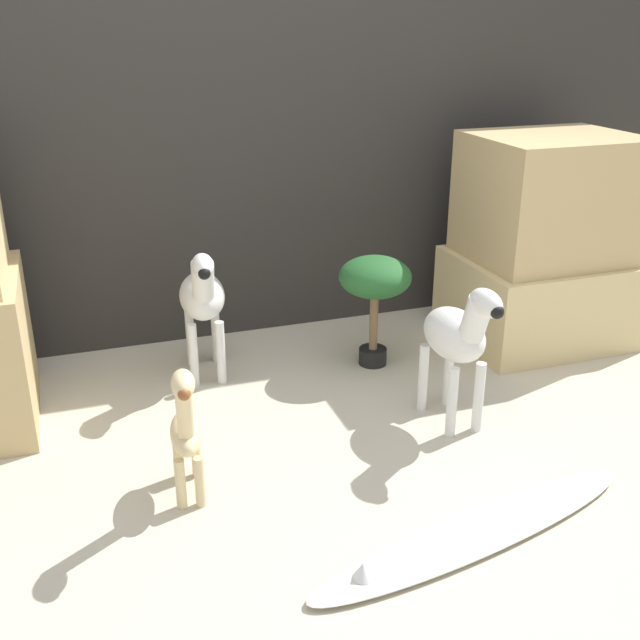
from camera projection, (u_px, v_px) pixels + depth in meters
The scene contains 8 objects.
ground_plane at pixel (347, 497), 2.51m from camera, with size 14.00×14.00×0.00m, color beige.
wall_back at pixel (230, 108), 3.43m from camera, with size 6.40×0.08×2.20m.
rock_pillar_right at pixel (544, 246), 3.59m from camera, with size 0.81×0.67×0.99m.
zebra_right at pixel (458, 336), 2.82m from camera, with size 0.21×0.45×0.61m.
zebra_left at pixel (203, 297), 3.21m from camera, with size 0.23×0.45×0.61m.
giraffe_figurine at pixel (186, 429), 2.40m from camera, with size 0.13×0.40×0.54m.
potted_palm_front at pixel (375, 283), 3.32m from camera, with size 0.32×0.32×0.51m.
surfboard at pixel (475, 532), 2.31m from camera, with size 1.24×0.45×0.08m.
Camera 1 is at (-0.77, -1.95, 1.50)m, focal length 42.00 mm.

